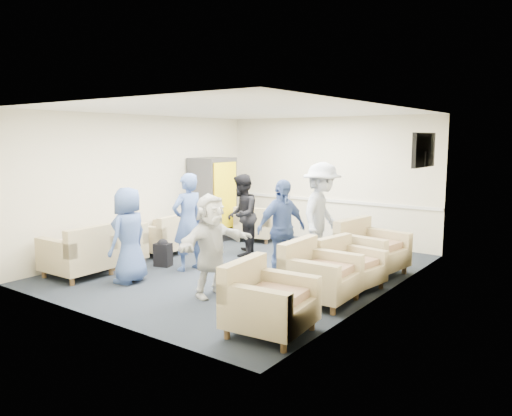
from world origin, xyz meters
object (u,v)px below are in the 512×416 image
Objects in this scene: armchair_right_midnear at (317,276)px; person_mid_left at (188,222)px; armchair_corner at (257,226)px; person_front_right at (211,245)px; person_front_left at (129,235)px; person_back_right at (322,215)px; armchair_left_near at (80,255)px; armchair_left_mid at (119,247)px; vending_machine at (213,199)px; person_mid_right at (282,229)px; armchair_left_far at (162,238)px; armchair_right_midfar at (348,267)px; armchair_right_near at (266,304)px; person_back_left at (242,215)px; armchair_right_far at (369,251)px.

person_mid_left is (-2.61, 0.17, 0.48)m from armchair_right_midnear.
person_front_right is at bearing 102.73° from armchair_corner.
armchair_right_midnear is at bearing 96.80° from person_front_left.
person_back_right is at bearing 141.12° from person_mid_left.
armchair_left_near is 0.56× the size of person_mid_left.
person_front_left reaches higher than armchair_left_mid.
vending_machine is 1.14× the size of person_mid_right.
person_mid_right is (2.07, -2.16, 0.48)m from armchair_corner.
armchair_right_midnear is 2.66m from person_mid_left.
armchair_corner is 3.03m from person_mid_right.
armchair_left_far is 1.02× the size of armchair_right_midfar.
person_back_right reaches higher than person_mid_left.
armchair_left_near is 4.30m from armchair_right_midfar.
armchair_right_near reaches higher than armchair_right_midfar.
armchair_left_far is at bearing 109.16° from person_mid_right.
armchair_right_midnear is at bearing -163.47° from person_back_right.
armchair_right_midnear is (3.84, 0.31, 0.04)m from armchair_left_mid.
armchair_left_far is at bearing 98.47° from person_back_right.
person_mid_right reaches higher than armchair_left_far.
armchair_left_near is 2.46m from person_front_right.
person_mid_left is 1.13× the size of person_front_right.
armchair_left_far is 3.87m from armchair_right_midfar.
armchair_left_near is at bearing -51.35° from person_back_left.
person_mid_right is 1.40m from person_front_right.
armchair_right_far is 2.56m from person_back_left.
armchair_right_near is 3.15m from armchair_right_far.
person_mid_right reaches higher than armchair_right_midfar.
vending_machine is 3.17m from person_back_right.
armchair_right_midfar is at bearing 133.47° from armchair_corner.
armchair_left_near is 3.81m from armchair_right_near.
armchair_left_near is at bearing 106.46° from armchair_right_midnear.
armchair_right_midfar is 3.41m from person_front_left.
armchair_right_far is at bearing 127.77° from armchair_left_near.
armchair_right_near is 3.14m from person_mid_left.
armchair_right_midnear is at bearing -58.22° from person_front_right.
armchair_left_near is at bearing 136.88° from armchair_right_far.
armchair_left_far is at bearing -84.28° from vending_machine.
person_mid_left reaches higher than person_front_right.
vending_machine is 1.16× the size of person_back_left.
armchair_right_midfar is 3.79m from armchair_corner.
armchair_right_near is (3.81, -0.15, -0.01)m from armchair_left_near.
armchair_right_far is 1.01m from person_back_right.
armchair_left_mid is 0.57× the size of person_front_right.
vending_machine is at bearing 78.86° from person_mid_right.
armchair_right_midnear is 1.80m from armchair_right_far.
armchair_right_midfar is 0.98m from armchair_right_far.
person_mid_right reaches higher than armchair_left_near.
armchair_right_far reaches higher than armchair_right_near.
armchair_left_mid is 0.79× the size of armchair_right_far.
armchair_right_midfar is at bearing -166.98° from armchair_right_far.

